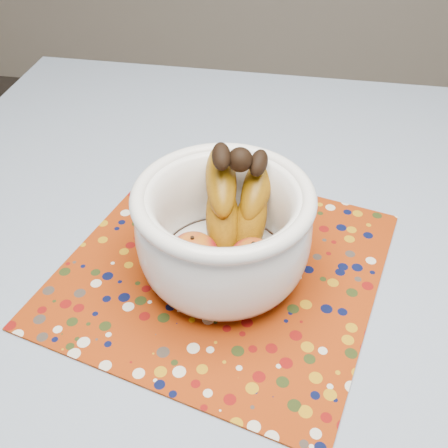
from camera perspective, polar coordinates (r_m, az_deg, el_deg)
name	(u,v)px	position (r m, az deg, el deg)	size (l,w,h in m)	color
table	(275,318)	(0.82, 5.62, -10.12)	(1.20, 1.20, 0.75)	brown
tablecloth	(279,282)	(0.76, 6.02, -6.25)	(1.32, 1.32, 0.01)	slate
placemat	(222,267)	(0.76, -0.21, -4.75)	(0.43, 0.43, 0.00)	maroon
fruit_bowl	(227,224)	(0.70, 0.35, 0.05)	(0.24, 0.25, 0.18)	white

